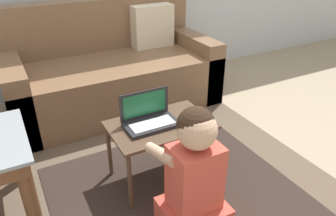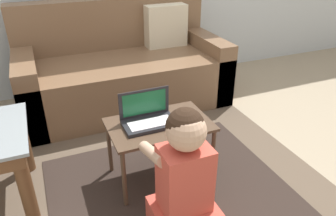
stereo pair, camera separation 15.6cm
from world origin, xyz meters
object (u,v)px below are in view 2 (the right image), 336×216
(laptop_desk, at_px, (160,131))
(laptop, at_px, (148,118))
(computer_mouse, at_px, (188,118))
(couch, at_px, (123,70))
(person_seated, at_px, (184,180))

(laptop_desk, relative_size, laptop, 1.95)
(laptop_desk, bearing_deg, computer_mouse, -13.67)
(couch, relative_size, laptop, 5.64)
(couch, height_order, laptop_desk, couch)
(laptop_desk, height_order, laptop, laptop)
(couch, distance_m, laptop, 1.07)
(couch, relative_size, person_seated, 2.43)
(couch, bearing_deg, laptop, -98.03)
(laptop, bearing_deg, laptop_desk, -26.22)
(couch, xyz_separation_m, person_seated, (-0.14, -1.51, 0.03))
(person_seated, bearing_deg, laptop_desk, 83.59)
(laptop, bearing_deg, person_seated, -88.98)
(laptop, bearing_deg, computer_mouse, -17.16)
(computer_mouse, relative_size, person_seated, 0.14)
(laptop_desk, xyz_separation_m, laptop, (-0.06, 0.03, 0.08))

